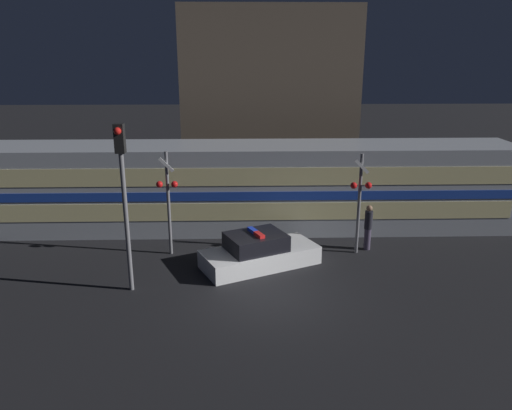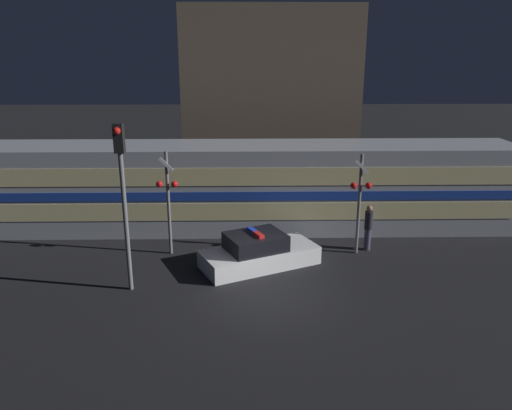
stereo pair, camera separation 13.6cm
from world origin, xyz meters
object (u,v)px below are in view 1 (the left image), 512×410
Objects in this scene: train at (253,187)px; crossing_signal_near at (360,197)px; police_car at (259,253)px; traffic_light_corner at (123,184)px; pedestrian at (368,227)px.

crossing_signal_near reaches higher than train.
traffic_light_corner reaches higher than police_car.
police_car is 1.16× the size of crossing_signal_near.
crossing_signal_near reaches higher than police_car.
pedestrian is (4.39, 1.47, 0.44)m from police_car.
train is 5.17m from crossing_signal_near.
police_car is at bearing -161.46° from pedestrian.
pedestrian is at bearing 36.58° from crossing_signal_near.
police_car is 4.65m from pedestrian.
traffic_light_corner is (-8.21, -2.94, 1.35)m from crossing_signal_near.
crossing_signal_near is (-0.50, -0.37, 1.35)m from pedestrian.
pedestrian is 0.33× the size of traffic_light_corner.
pedestrian is 9.70m from traffic_light_corner.
traffic_light_corner is at bearing -160.32° from crossing_signal_near.
police_car is at bearing -164.21° from crossing_signal_near.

